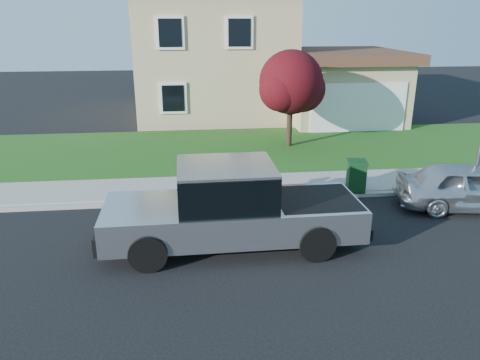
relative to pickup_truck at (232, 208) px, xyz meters
name	(u,v)px	position (x,y,z in m)	size (l,w,h in m)	color
ground	(253,245)	(0.53, -0.09, -0.97)	(80.00, 80.00, 0.00)	black
curb	(273,198)	(1.53, 2.81, -0.91)	(40.00, 0.20, 0.12)	gray
sidewalk	(267,185)	(1.53, 3.91, -0.89)	(40.00, 2.00, 0.15)	gray
lawn	(250,149)	(1.53, 8.41, -0.92)	(40.00, 7.00, 0.10)	#154413
house	(237,57)	(1.84, 16.29, 2.20)	(14.00, 11.30, 6.85)	tan
pickup_truck	(232,208)	(0.00, 0.00, 0.00)	(6.35, 2.45, 2.07)	black
woman	(189,193)	(-1.02, 1.38, -0.09)	(0.71, 0.57, 1.86)	tan
sedan	(469,187)	(7.03, 1.52, -0.28)	(1.62, 4.03, 1.37)	silver
ornamental_tree	(292,85)	(3.29, 8.66, 1.68)	(2.91, 2.62, 3.99)	black
trash_bin	(356,175)	(4.20, 3.01, -0.33)	(0.70, 0.77, 0.96)	black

